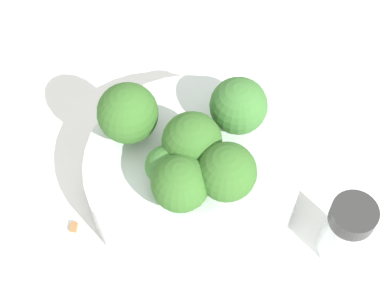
# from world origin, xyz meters

# --- Properties ---
(ground_plane) EXTENTS (3.00, 3.00, 0.00)m
(ground_plane) POSITION_xyz_m (0.00, 0.00, 0.00)
(ground_plane) COLOR white
(bowl) EXTENTS (0.21, 0.21, 0.05)m
(bowl) POSITION_xyz_m (0.00, 0.00, 0.03)
(bowl) COLOR silver
(bowl) RESTS_ON ground_plane
(broccoli_floret_0) EXTENTS (0.05, 0.05, 0.06)m
(broccoli_floret_0) POSITION_xyz_m (-0.06, -0.02, 0.09)
(broccoli_floret_0) COLOR #84AD66
(broccoli_floret_0) RESTS_ON bowl
(broccoli_floret_1) EXTENTS (0.05, 0.05, 0.06)m
(broccoli_floret_1) POSITION_xyz_m (0.00, 0.00, 0.09)
(broccoli_floret_1) COLOR #8EB770
(broccoli_floret_1) RESTS_ON bowl
(broccoli_floret_2) EXTENTS (0.06, 0.06, 0.06)m
(broccoli_floret_2) POSITION_xyz_m (0.04, -0.05, 0.09)
(broccoli_floret_2) COLOR #7A9E5B
(broccoli_floret_2) RESTS_ON bowl
(broccoli_floret_3) EXTENTS (0.05, 0.05, 0.07)m
(broccoli_floret_3) POSITION_xyz_m (-0.01, 0.04, 0.09)
(broccoli_floret_3) COLOR #8EB770
(broccoli_floret_3) RESTS_ON bowl
(broccoli_floret_4) EXTENTS (0.04, 0.04, 0.04)m
(broccoli_floret_4) POSITION_xyz_m (0.03, 0.01, 0.08)
(broccoli_floret_4) COLOR #7A9E5B
(broccoli_floret_4) RESTS_ON bowl
(broccoli_floret_5) EXTENTS (0.05, 0.05, 0.06)m
(broccoli_floret_5) POSITION_xyz_m (0.03, 0.03, 0.09)
(broccoli_floret_5) COLOR #7A9E5B
(broccoli_floret_5) RESTS_ON bowl
(pepper_shaker) EXTENTS (0.04, 0.04, 0.08)m
(pepper_shaker) POSITION_xyz_m (-0.10, 0.12, 0.04)
(pepper_shaker) COLOR silver
(pepper_shaker) RESTS_ON ground_plane
(almond_crumb_0) EXTENTS (0.01, 0.01, 0.01)m
(almond_crumb_0) POSITION_xyz_m (0.01, -0.13, 0.00)
(almond_crumb_0) COLOR #AD7F4C
(almond_crumb_0) RESTS_ON ground_plane
(almond_crumb_1) EXTENTS (0.01, 0.01, 0.01)m
(almond_crumb_1) POSITION_xyz_m (0.12, -0.01, 0.00)
(almond_crumb_1) COLOR olive
(almond_crumb_1) RESTS_ON ground_plane
(almond_crumb_2) EXTENTS (0.01, 0.01, 0.01)m
(almond_crumb_2) POSITION_xyz_m (-0.08, -0.08, 0.00)
(almond_crumb_2) COLOR olive
(almond_crumb_2) RESTS_ON ground_plane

